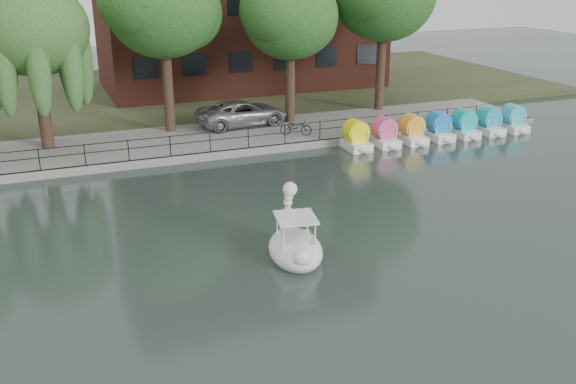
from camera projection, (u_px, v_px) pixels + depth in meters
ground_plane at (319, 272)px, 20.62m from camera, size 120.00×120.00×0.00m
promenade at (197, 141)px, 34.51m from camera, size 40.00×6.00×0.40m
kerb at (212, 156)px, 31.94m from camera, size 40.00×0.25×0.40m
land_strip at (150, 93)px, 46.73m from camera, size 60.00×22.00×0.36m
railing at (210, 137)px, 31.79m from camera, size 32.00×0.05×1.00m
willow_mid at (33, 30)px, 30.70m from camera, size 5.32×5.32×8.15m
broadleaf_center at (163, 7)px, 33.55m from camera, size 6.00×6.00×9.25m
broadleaf_right at (290, 17)px, 35.77m from camera, size 5.40×5.40×8.32m
minivan at (242, 111)px, 36.67m from camera, size 3.41×6.27×1.67m
bicycle at (296, 126)px, 34.73m from camera, size 1.34×1.80×1.00m
swan_boat at (295, 243)px, 21.43m from camera, size 2.26×3.09×2.39m
pedal_boat_row at (438, 129)px, 35.38m from camera, size 11.35×1.70×1.40m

